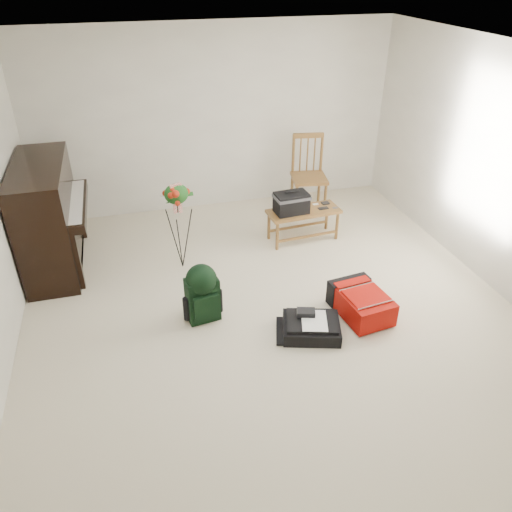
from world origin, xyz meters
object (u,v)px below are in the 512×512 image
object	(u,v)px
black_duffel	(311,326)
dining_chair	(308,175)
bench	(295,205)
green_backpack	(202,291)
red_suitcase	(359,300)
flower_stand	(179,227)
piano	(50,219)

from	to	relation	value
black_duffel	dining_chair	bearing A→B (deg)	87.87
bench	black_duffel	distance (m)	1.91
black_duffel	green_backpack	distance (m)	1.13
red_suitcase	flower_stand	xyz separation A→B (m)	(-1.63, 1.36, 0.38)
dining_chair	flower_stand	xyz separation A→B (m)	(-1.96, -1.06, 0.00)
dining_chair	black_duffel	bearing A→B (deg)	-99.95
dining_chair	green_backpack	size ratio (longest dim) A/B	1.72
black_duffel	flower_stand	bearing A→B (deg)	140.97
piano	black_duffel	distance (m)	3.22
black_duffel	green_backpack	world-z (taller)	green_backpack
bench	piano	bearing A→B (deg)	171.91
piano	dining_chair	size ratio (longest dim) A/B	1.39
bench	black_duffel	xyz separation A→B (m)	(-0.45, -1.81, -0.42)
piano	red_suitcase	world-z (taller)	piano
piano	black_duffel	size ratio (longest dim) A/B	2.30
bench	flower_stand	size ratio (longest dim) A/B	0.86
bench	dining_chair	world-z (taller)	dining_chair
green_backpack	flower_stand	world-z (taller)	flower_stand
piano	red_suitcase	bearing A→B (deg)	-30.86
bench	dining_chair	size ratio (longest dim) A/B	0.87
dining_chair	flower_stand	bearing A→B (deg)	-142.13
dining_chair	green_backpack	xyz separation A→B (m)	(-1.89, -2.11, -0.18)
bench	black_duffel	world-z (taller)	bench
bench	flower_stand	xyz separation A→B (m)	(-1.49, -0.25, 0.03)
bench	green_backpack	distance (m)	1.93
dining_chair	red_suitcase	world-z (taller)	dining_chair
red_suitcase	flower_stand	bearing A→B (deg)	133.03
bench	flower_stand	distance (m)	1.51
bench	green_backpack	world-z (taller)	bench
piano	bench	distance (m)	2.91
flower_stand	bench	bearing A→B (deg)	-6.98
red_suitcase	bench	bearing A→B (deg)	88.14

